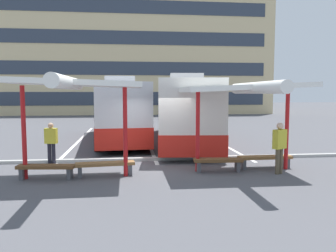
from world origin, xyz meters
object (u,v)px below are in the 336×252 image
at_px(coach_bus_0, 118,112).
at_px(waiting_shelter_0, 73,85).
at_px(bench_2, 218,162).
at_px(bench_0, 46,168).
at_px(waiting_passenger_0, 51,140).
at_px(waiting_shelter_1, 246,90).
at_px(waiting_passenger_1, 280,144).
at_px(bench_1, 105,166).
at_px(bench_3, 265,159).
at_px(coach_bus_1, 184,112).

relative_size(coach_bus_0, waiting_shelter_0, 2.24).
bearing_deg(coach_bus_0, bench_2, -66.53).
height_order(bench_0, waiting_passenger_0, waiting_passenger_0).
height_order(waiting_shelter_1, waiting_passenger_1, waiting_shelter_1).
relative_size(waiting_shelter_1, waiting_passenger_1, 2.66).
distance_m(waiting_shelter_1, waiting_passenger_0, 7.43).
distance_m(waiting_shelter_0, bench_0, 2.73).
bearing_deg(waiting_passenger_0, waiting_passenger_1, -18.30).
xyz_separation_m(bench_0, waiting_passenger_0, (-0.35, 2.46, 0.55)).
xyz_separation_m(bench_1, waiting_passenger_1, (5.72, -0.36, 0.65)).
height_order(bench_1, waiting_shelter_1, waiting_shelter_1).
distance_m(waiting_shelter_0, bench_3, 7.02).
height_order(bench_0, waiting_passenger_1, waiting_passenger_1).
bearing_deg(waiting_shelter_0, waiting_passenger_0, 115.82).
xyz_separation_m(coach_bus_1, waiting_shelter_1, (0.89, -7.44, 1.13)).
xyz_separation_m(waiting_shelter_0, bench_2, (4.68, 0.52, -2.58)).
relative_size(bench_1, waiting_passenger_0, 1.23).
distance_m(waiting_shelter_1, bench_3, 2.65).
xyz_separation_m(coach_bus_1, bench_0, (-5.59, -7.69, -1.32)).
bearing_deg(coach_bus_1, waiting_passenger_0, -138.66).
relative_size(coach_bus_1, bench_2, 7.46).
xyz_separation_m(waiting_shelter_0, waiting_shelter_1, (5.58, 0.39, -0.12)).
xyz_separation_m(waiting_shelter_0, waiting_passenger_0, (-1.25, 2.59, -2.02)).
relative_size(waiting_passenger_0, waiting_passenger_1, 0.91).
bearing_deg(waiting_passenger_0, waiting_shelter_1, -17.89).
relative_size(bench_1, waiting_passenger_1, 1.13).
relative_size(waiting_shelter_0, bench_1, 2.40).
bearing_deg(coach_bus_1, bench_3, -75.64).
xyz_separation_m(coach_bus_1, bench_3, (1.79, -6.99, -1.32)).
xyz_separation_m(waiting_shelter_0, bench_1, (0.90, 0.35, -2.57)).
bearing_deg(coach_bus_0, waiting_passenger_1, -57.85).
bearing_deg(bench_1, bench_0, -173.20).
xyz_separation_m(bench_0, bench_1, (1.80, 0.21, 0.00)).
bearing_deg(waiting_shelter_0, coach_bus_1, 59.05).
height_order(bench_0, waiting_shelter_1, waiting_shelter_1).
relative_size(waiting_shelter_0, bench_0, 2.58).
height_order(coach_bus_1, waiting_passenger_1, coach_bus_1).
bearing_deg(bench_2, bench_3, 10.24).
relative_size(coach_bus_0, bench_0, 5.78).
xyz_separation_m(coach_bus_0, bench_3, (5.38, -7.93, -1.26)).
bearing_deg(coach_bus_0, waiting_passenger_0, -110.88).
relative_size(bench_0, bench_3, 0.93).
bearing_deg(bench_1, waiting_shelter_0, -158.59).
xyz_separation_m(coach_bus_0, waiting_shelter_1, (4.48, -8.38, 1.19)).
relative_size(waiting_shelter_0, waiting_passenger_1, 2.71).
distance_m(coach_bus_0, waiting_shelter_0, 8.93).
xyz_separation_m(coach_bus_0, bench_2, (3.58, -8.25, -1.27)).
xyz_separation_m(coach_bus_0, bench_1, (-0.20, -8.41, -1.26)).
xyz_separation_m(waiting_shelter_0, bench_3, (6.48, 0.84, -2.57)).
bearing_deg(bench_2, waiting_passenger_0, 160.71).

